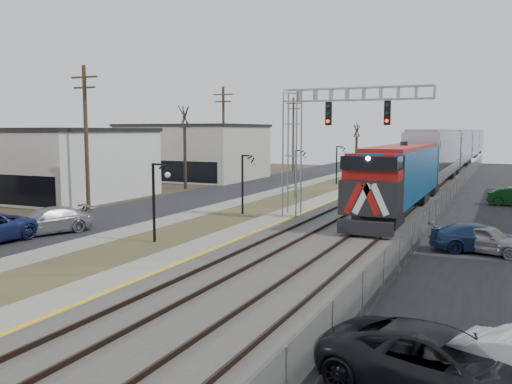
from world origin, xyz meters
The scene contains 19 objects.
street_west centered at (-11.50, 35.00, 0.02)m, with size 7.00×120.00×0.04m, color black.
sidewalk centered at (-7.00, 35.00, 0.04)m, with size 2.00×120.00×0.08m, color gray.
grass_median centered at (-4.00, 35.00, 0.03)m, with size 4.00×120.00×0.06m, color #404826.
platform centered at (-1.00, 35.00, 0.12)m, with size 2.00×120.00×0.24m, color gray.
ballast_bed centered at (4.00, 35.00, 0.10)m, with size 8.00×120.00×0.20m, color #595651.
platform_edge centered at (-0.12, 35.00, 0.24)m, with size 0.24×120.00×0.01m, color gold.
track_near centered at (2.00, 35.00, 0.28)m, with size 1.58×120.00×0.15m.
track_far centered at (5.50, 35.00, 0.28)m, with size 1.58×120.00×0.15m.
train centered at (5.50, 78.62, 2.94)m, with size 3.00×108.65×5.33m.
signal_gantry centered at (1.22, 27.99, 5.59)m, with size 9.00×1.07×8.15m.
lampposts centered at (-4.00, 18.29, 2.00)m, with size 0.14×62.14×4.00m.
utility_poles centered at (-14.50, 25.00, 5.00)m, with size 0.28×80.28×10.00m.
fence centered at (8.20, 35.00, 0.80)m, with size 0.04×120.00×1.60m, color gray.
buildings_west centered at (-21.00, 24.21, 3.01)m, with size 14.00×67.00×7.00m.
bare_trees centered at (-12.66, 38.91, 2.70)m, with size 12.30×42.30×5.95m.
car_lot_c centered at (10.76, 7.34, 0.72)m, with size 2.38×5.16×1.43m, color black.
car_lot_d centered at (10.86, 22.54, 0.64)m, with size 1.79×4.41×1.28m, color #15274C.
car_lot_e centered at (11.14, 22.22, 0.66)m, with size 1.55×3.86×1.32m, color slate.
car_street_b centered at (-10.59, 17.42, 0.70)m, with size 1.97×4.85×1.41m, color gray.
Camera 1 is at (11.77, -4.07, 5.62)m, focal length 38.00 mm.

